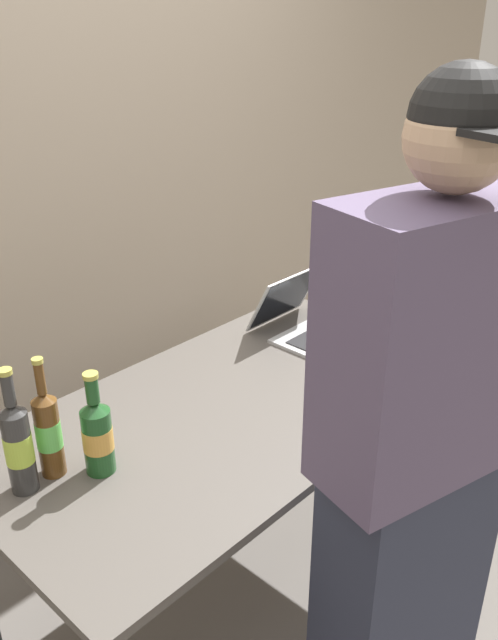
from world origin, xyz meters
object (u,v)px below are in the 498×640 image
Objects in this scene: beer_bottle_amber at (18,445)px; person_figure at (412,487)px; beer_bottle_green at (97,434)px; laptop at (306,320)px; beer_bottle_dark at (48,431)px.

beer_bottle_amber is 0.19× the size of person_figure.
person_figure reaches higher than beer_bottle_green.
laptop is at bearing 6.45° from beer_bottle_green.
beer_bottle_amber is (-0.08, -0.00, 0.01)m from beer_bottle_dark.
laptop is 1.16× the size of beer_bottle_green.
beer_bottle_green reaches higher than laptop.
beer_bottle_green is at bearing -24.13° from beer_bottle_amber.
beer_bottle_dark is 0.19× the size of person_figure.
laptop is 1.06m from beer_bottle_dark.
person_figure is at bearing -128.22° from laptop.
person_figure is (0.44, -0.76, -0.01)m from beer_bottle_dark.
person_figure reaches higher than laptop.
laptop is 0.98× the size of beer_bottle_amber.
beer_bottle_amber is at bearing -178.28° from laptop.
laptop is at bearing 1.67° from beer_bottle_dark.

